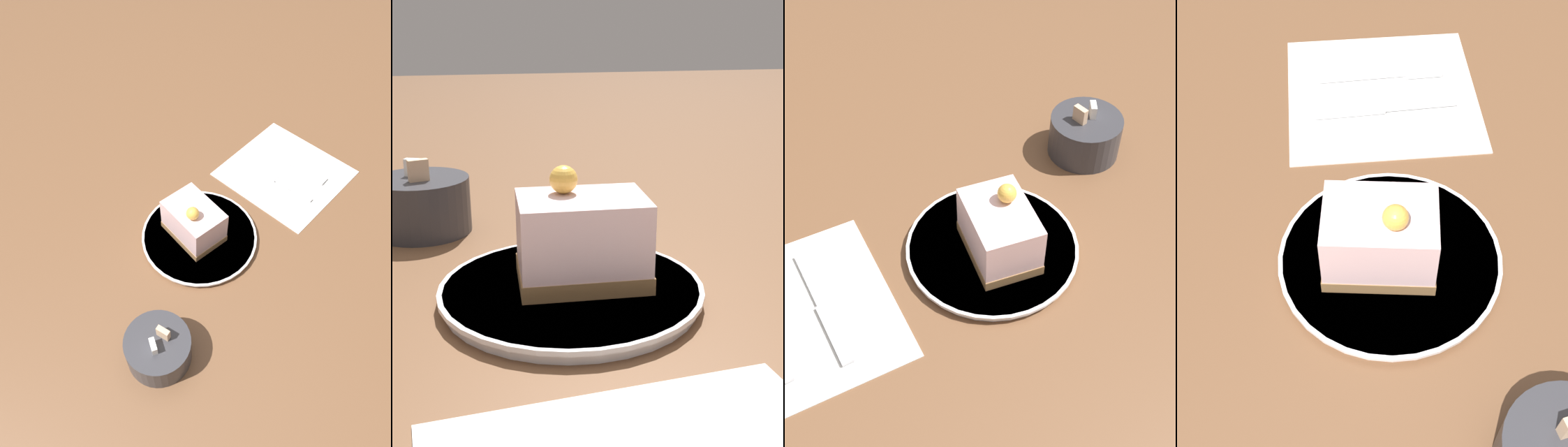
# 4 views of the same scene
# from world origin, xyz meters

# --- Properties ---
(ground_plane) EXTENTS (4.00, 4.00, 0.00)m
(ground_plane) POSITION_xyz_m (0.00, 0.00, 0.00)
(ground_plane) COLOR brown
(plate) EXTENTS (0.21, 0.21, 0.01)m
(plate) POSITION_xyz_m (-0.04, -0.01, 0.01)
(plate) COLOR white
(plate) RESTS_ON ground_plane
(cake_slice) EXTENTS (0.08, 0.10, 0.09)m
(cake_slice) POSITION_xyz_m (-0.03, -0.02, 0.05)
(cake_slice) COLOR olive
(cake_slice) RESTS_ON plate
(napkin) EXTENTS (0.24, 0.24, 0.00)m
(napkin) POSITION_xyz_m (-0.28, -0.02, 0.00)
(napkin) COLOR white
(napkin) RESTS_ON ground_plane
(fork) EXTENTS (0.03, 0.15, 0.00)m
(fork) POSITION_xyz_m (-0.32, -0.01, 0.01)
(fork) COLOR silver
(fork) RESTS_ON napkin
(knife) EXTENTS (0.03, 0.17, 0.00)m
(knife) POSITION_xyz_m (-0.25, -0.03, 0.01)
(knife) COLOR silver
(knife) RESTS_ON napkin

